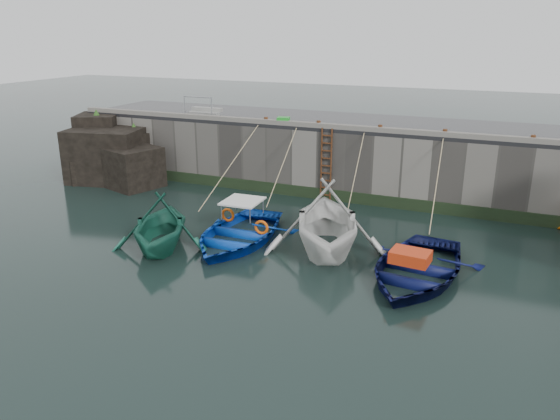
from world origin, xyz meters
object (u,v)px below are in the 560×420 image
at_px(bollard_b, 319,124).
at_px(bollard_c, 380,128).
at_px(boat_near_white, 162,246).
at_px(bollard_a, 266,120).
at_px(boat_near_blacktrim, 326,250).
at_px(ladder, 326,165).
at_px(boat_near_navy, 415,276).
at_px(boat_near_blue, 238,241).
at_px(bollard_d, 445,133).
at_px(bollard_e, 533,139).
at_px(fish_crate, 283,121).

relative_size(bollard_b, bollard_c, 1.00).
bearing_deg(boat_near_white, bollard_a, 62.15).
xyz_separation_m(boat_near_blacktrim, bollard_c, (0.36, 5.73, 3.30)).
bearing_deg(boat_near_white, ladder, 40.49).
bearing_deg(boat_near_navy, boat_near_blue, -179.03).
relative_size(boat_near_navy, bollard_d, 18.76).
height_order(ladder, boat_near_white, ladder).
bearing_deg(bollard_e, bollard_b, 180.00).
height_order(bollard_b, bollard_c, same).
bearing_deg(bollard_c, boat_near_navy, -66.85).
bearing_deg(bollard_a, bollard_b, 0.00).
relative_size(fish_crate, bollard_d, 1.89).
bearing_deg(boat_near_blue, boat_near_white, -147.90).
bearing_deg(bollard_a, boat_near_navy, -39.71).
bearing_deg(bollard_b, boat_near_white, -111.42).
xyz_separation_m(boat_near_white, bollard_e, (11.53, 7.71, 3.30)).
xyz_separation_m(boat_near_blacktrim, bollard_b, (-2.34, 5.73, 3.30)).
distance_m(boat_near_white, boat_near_blacktrim, 5.72).
relative_size(boat_near_blue, bollard_a, 18.35).
height_order(boat_near_navy, bollard_a, bollard_a).
distance_m(boat_near_blue, bollard_e, 11.67).
distance_m(boat_near_blue, boat_near_blacktrim, 3.20).
distance_m(boat_near_blue, bollard_b, 7.07).
relative_size(ladder, bollard_a, 11.43).
relative_size(fish_crate, bollard_e, 1.89).
height_order(bollard_a, bollard_b, same).
relative_size(ladder, boat_near_white, 0.77).
bearing_deg(bollard_d, boat_near_white, -137.20).
xyz_separation_m(boat_near_blue, bollard_d, (6.13, 6.19, 3.30)).
relative_size(fish_crate, bollard_a, 1.89).
bearing_deg(ladder, boat_near_blacktrim, -71.13).
bearing_deg(boat_near_blacktrim, boat_near_white, 179.35).
bearing_deg(boat_near_white, boat_near_navy, -17.21).
bearing_deg(boat_near_blue, bollard_e, 31.13).
height_order(bollard_c, bollard_e, same).
bearing_deg(bollard_e, boat_near_navy, -113.69).
height_order(boat_near_blacktrim, boat_near_navy, boat_near_blacktrim).
bearing_deg(fish_crate, boat_near_blue, -94.17).
distance_m(bollard_a, bollard_e, 11.00).
height_order(fish_crate, bollard_c, fish_crate).
distance_m(boat_near_blue, bollard_d, 9.32).
xyz_separation_m(ladder, bollard_a, (-3.00, 0.34, 1.71)).
xyz_separation_m(boat_near_white, bollard_c, (5.73, 7.71, 3.30)).
height_order(boat_near_white, boat_near_blue, boat_near_white).
xyz_separation_m(boat_near_blue, bollard_a, (-1.67, 6.19, 3.30)).
bearing_deg(bollard_d, bollard_a, 180.00).
height_order(boat_near_blue, boat_near_navy, boat_near_navy).
relative_size(fish_crate, bollard_b, 1.89).
bearing_deg(boat_near_blacktrim, bollard_b, 91.39).
bearing_deg(boat_near_blue, fish_crate, 95.27).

